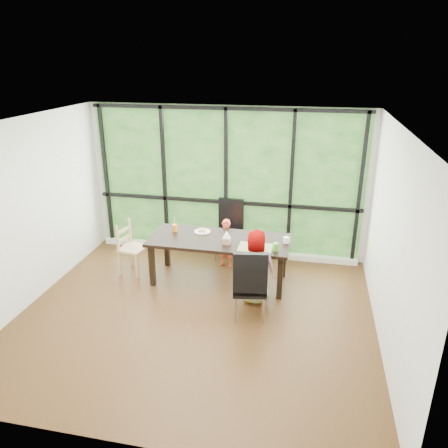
{
  "coord_description": "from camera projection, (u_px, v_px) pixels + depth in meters",
  "views": [
    {
      "loc": [
        1.48,
        -5.08,
        3.48
      ],
      "look_at": [
        0.22,
        0.99,
        1.05
      ],
      "focal_mm": 34.64,
      "sensor_mm": 36.0,
      "label": 1
    }
  ],
  "objects": [
    {
      "name": "back_wall",
      "position": [
        227.0,
        182.0,
        7.74
      ],
      "size": [
        5.0,
        0.0,
        5.0
      ],
      "primitive_type": "plane",
      "rotation": [
        1.57,
        0.0,
        0.0
      ],
      "color": "silver",
      "rests_on": "ground"
    },
    {
      "name": "crepe_rolls_near",
      "position": [
        255.0,
        246.0,
        6.55
      ],
      "size": [
        0.1,
        0.12,
        0.04
      ],
      "primitive_type": null,
      "color": "tan",
      "rests_on": "plate_near"
    },
    {
      "name": "chair_interior_leather",
      "position": [
        250.0,
        283.0,
        5.98
      ],
      "size": [
        0.53,
        0.53,
        1.08
      ],
      "primitive_type": "cube",
      "rotation": [
        0.0,
        0.0,
        3.3
      ],
      "color": "black",
      "rests_on": "ground"
    },
    {
      "name": "straw_pink",
      "position": [
        276.0,
        241.0,
        6.39
      ],
      "size": [
        0.01,
        0.04,
        0.2
      ],
      "primitive_type": "cylinder",
      "rotation": [
        0.14,
        0.0,
        0.0
      ],
      "color": "pink",
      "rests_on": "green_cup"
    },
    {
      "name": "green_cup",
      "position": [
        276.0,
        247.0,
        6.43
      ],
      "size": [
        0.08,
        0.08,
        0.13
      ],
      "primitive_type": "cylinder",
      "color": "#53B82F",
      "rests_on": "dining_table"
    },
    {
      "name": "child_older",
      "position": [
        255.0,
        267.0,
        6.34
      ],
      "size": [
        0.59,
        0.42,
        1.15
      ],
      "primitive_type": "imported",
      "rotation": [
        0.0,
        0.0,
        3.24
      ],
      "color": "gray",
      "rests_on": "ground"
    },
    {
      "name": "dining_table",
      "position": [
        219.0,
        260.0,
        7.01
      ],
      "size": [
        2.31,
        1.13,
        0.75
      ],
      "primitive_type": "cube",
      "rotation": [
        0.0,
        0.0,
        0.09
      ],
      "color": "black",
      "rests_on": "ground"
    },
    {
      "name": "foliage_backdrop",
      "position": [
        226.0,
        183.0,
        7.72
      ],
      "size": [
        4.8,
        0.02,
        2.65
      ],
      "primitive_type": "cube",
      "color": "#1B4B1A",
      "rests_on": "back_wall"
    },
    {
      "name": "plate_far",
      "position": [
        202.0,
        232.0,
        7.14
      ],
      "size": [
        0.27,
        0.27,
        0.02
      ],
      "primitive_type": "cylinder",
      "color": "white",
      "rests_on": "dining_table"
    },
    {
      "name": "white_mug",
      "position": [
        286.0,
        240.0,
        6.71
      ],
      "size": [
        0.09,
        0.09,
        0.1
      ],
      "primitive_type": "cylinder",
      "color": "white",
      "rests_on": "dining_table"
    },
    {
      "name": "placemat",
      "position": [
        255.0,
        247.0,
        6.56
      ],
      "size": [
        0.51,
        0.37,
        0.01
      ],
      "primitive_type": "cube",
      "color": "tan",
      "rests_on": "dining_table"
    },
    {
      "name": "chair_end_beech",
      "position": [
        133.0,
        248.0,
        7.26
      ],
      "size": [
        0.47,
        0.48,
        0.9
      ],
      "primitive_type": "cube",
      "rotation": [
        0.0,
        0.0,
        1.4
      ],
      "color": "tan",
      "rests_on": "ground"
    },
    {
      "name": "window_mullions",
      "position": [
        226.0,
        183.0,
        7.68
      ],
      "size": [
        4.8,
        0.06,
        2.65
      ],
      "primitive_type": null,
      "color": "black",
      "rests_on": "back_wall"
    },
    {
      "name": "child_toddler",
      "position": [
        226.0,
        243.0,
        7.5
      ],
      "size": [
        0.36,
        0.28,
        0.87
      ],
      "primitive_type": "imported",
      "rotation": [
        0.0,
        0.0,
        -0.24
      ],
      "color": "#FF502E",
      "rests_on": "ground"
    },
    {
      "name": "crepe_rolls_far",
      "position": [
        202.0,
        230.0,
        7.13
      ],
      "size": [
        0.15,
        0.12,
        0.04
      ],
      "primitive_type": null,
      "color": "tan",
      "rests_on": "plate_far"
    },
    {
      "name": "plate_near",
      "position": [
        255.0,
        247.0,
        6.56
      ],
      "size": [
        0.23,
        0.23,
        0.01
      ],
      "primitive_type": "cylinder",
      "color": "white",
      "rests_on": "dining_table"
    },
    {
      "name": "window_sill",
      "position": [
        225.0,
        251.0,
        8.12
      ],
      "size": [
        4.8,
        0.12,
        0.1
      ],
      "primitive_type": "cube",
      "color": "silver",
      "rests_on": "ground"
    },
    {
      "name": "tissue_box",
      "position": [
        227.0,
        241.0,
        6.69
      ],
      "size": [
        0.12,
        0.12,
        0.1
      ],
      "primitive_type": "cube",
      "color": "tan",
      "rests_on": "dining_table"
    },
    {
      "name": "tissue",
      "position": [
        227.0,
        234.0,
        6.65
      ],
      "size": [
        0.12,
        0.12,
        0.11
      ],
      "primitive_type": "cone",
      "color": "white",
      "rests_on": "tissue_box"
    },
    {
      "name": "straw_white",
      "position": [
        175.0,
        222.0,
        7.11
      ],
      "size": [
        0.01,
        0.04,
        0.2
      ],
      "primitive_type": "cylinder",
      "rotation": [
        0.14,
        0.0,
        0.0
      ],
      "color": "white",
      "rests_on": "orange_cup"
    },
    {
      "name": "ground",
      "position": [
        195.0,
        316.0,
        6.18
      ],
      "size": [
        5.0,
        5.0,
        0.0
      ],
      "primitive_type": "plane",
      "color": "black",
      "rests_on": "ground"
    },
    {
      "name": "chair_window_leather",
      "position": [
        229.0,
        231.0,
        7.75
      ],
      "size": [
        0.48,
        0.48,
        1.08
      ],
      "primitive_type": "cube",
      "rotation": [
        0.0,
        0.0,
        -0.05
      ],
      "color": "black",
      "rests_on": "ground"
    },
    {
      "name": "orange_cup",
      "position": [
        175.0,
        228.0,
        7.14
      ],
      "size": [
        0.08,
        0.08,
        0.12
      ],
      "primitive_type": "cylinder",
      "color": "orange",
      "rests_on": "dining_table"
    }
  ]
}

